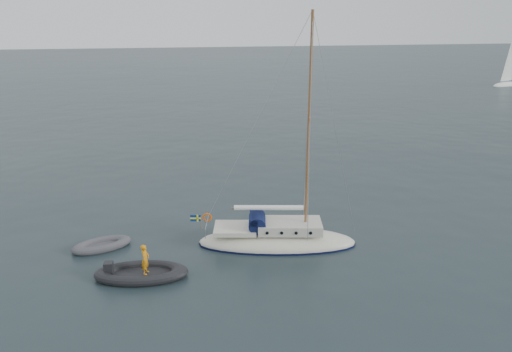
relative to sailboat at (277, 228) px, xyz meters
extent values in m
plane|color=black|center=(-0.57, 0.88, -0.91)|extent=(300.00, 300.00, 0.00)
ellipsoid|color=beige|center=(0.00, 0.00, -0.78)|extent=(8.05, 2.50, 1.34)
cube|color=beige|center=(0.62, 0.00, 0.14)|extent=(3.22, 1.70, 0.49)
cube|color=beige|center=(-2.15, 0.00, 0.00)|extent=(2.15, 1.70, 0.22)
cylinder|color=#0E153A|center=(-1.03, 0.00, 0.39)|extent=(0.86, 1.48, 0.86)
cube|color=#0E153A|center=(-1.21, 0.00, 0.57)|extent=(0.40, 1.48, 0.36)
cylinder|color=#976538|center=(1.43, 0.00, 5.26)|extent=(0.13, 0.13, 10.74)
cylinder|color=#976538|center=(1.43, 0.00, 5.80)|extent=(0.04, 1.97, 0.04)
cylinder|color=#976538|center=(-0.45, 0.00, 1.10)|extent=(3.76, 0.09, 0.09)
cylinder|color=white|center=(-0.45, 0.00, 1.14)|extent=(3.49, 0.25, 0.25)
cylinder|color=#96979E|center=(-3.58, 0.00, 0.38)|extent=(0.04, 1.97, 0.04)
torus|color=#FF5A06|center=(-3.63, 0.54, 0.38)|extent=(0.48, 0.09, 0.48)
cylinder|color=#976538|center=(-3.89, 0.00, 0.29)|extent=(0.03, 0.03, 0.81)
cube|color=navy|center=(-4.16, 0.00, 0.56)|extent=(0.54, 0.02, 0.34)
cube|color=yellow|center=(-4.16, 0.00, 0.56)|extent=(0.55, 0.03, 0.08)
cube|color=yellow|center=(-4.06, 0.00, 0.56)|extent=(0.08, 0.03, 0.36)
cylinder|color=black|center=(-0.54, 0.86, 0.14)|extent=(0.16, 0.05, 0.16)
cylinder|color=black|center=(-0.54, -0.86, 0.14)|extent=(0.16, 0.05, 0.16)
cylinder|color=black|center=(0.18, 0.86, 0.14)|extent=(0.16, 0.05, 0.16)
cylinder|color=black|center=(0.18, -0.86, 0.14)|extent=(0.16, 0.05, 0.16)
cylinder|color=black|center=(0.89, 0.86, 0.14)|extent=(0.16, 0.05, 0.16)
cylinder|color=black|center=(0.89, -0.86, 0.14)|extent=(0.16, 0.05, 0.16)
cylinder|color=black|center=(1.61, 0.86, 0.14)|extent=(0.16, 0.05, 0.16)
cylinder|color=black|center=(1.61, -0.86, 0.14)|extent=(0.16, 0.05, 0.16)
cube|color=#4A4A4E|center=(-8.86, 1.15, -0.79)|extent=(1.82, 0.75, 0.11)
cube|color=black|center=(-6.76, -2.18, -0.76)|extent=(2.62, 1.09, 0.13)
cube|color=black|center=(-8.18, -2.18, -0.42)|extent=(0.38, 0.38, 0.66)
imported|color=orange|center=(-6.55, -2.18, -0.01)|extent=(0.42, 0.57, 1.42)
ellipsoid|color=white|center=(49.21, 50.31, -0.86)|extent=(6.26, 2.09, 1.04)
cylinder|color=#96979E|center=(49.21, 50.31, 3.26)|extent=(0.10, 0.10, 7.31)
cone|color=white|center=(49.16, 50.31, 3.26)|extent=(3.34, 3.34, 6.78)
camera|label=1|loc=(-5.21, -22.76, 10.54)|focal=35.00mm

